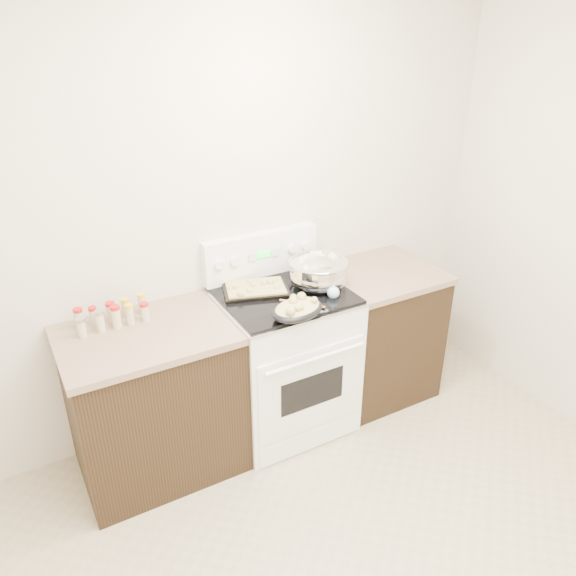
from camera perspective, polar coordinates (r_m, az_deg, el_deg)
room_shell at (r=1.76m, az=11.94°, el=0.56°), size 4.10×3.60×2.75m
counter_left at (r=3.33m, az=-13.33°, el=-11.07°), size 0.93×0.67×0.92m
counter_right at (r=3.92m, az=8.94°, el=-4.36°), size 0.73×0.67×0.92m
kitchen_range at (r=3.55m, az=-0.43°, el=-7.03°), size 0.78×0.73×1.22m
mixing_bowl at (r=3.38m, az=3.11°, el=1.52°), size 0.42×0.42×0.21m
roasting_pan at (r=3.05m, az=0.95°, el=-2.13°), size 0.36×0.29×0.12m
baking_sheet at (r=3.34m, az=-3.30°, el=-0.06°), size 0.44×0.37×0.06m
wooden_spoon at (r=3.13m, az=1.21°, el=-2.13°), size 0.19×0.21×0.04m
blue_ladle at (r=3.29m, az=4.61°, el=-0.31°), size 0.15×0.24×0.09m
spice_jars at (r=3.16m, az=-17.44°, el=-2.62°), size 0.39×0.15×0.13m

